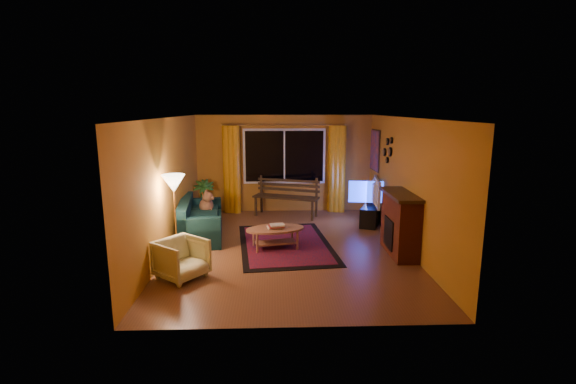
{
  "coord_description": "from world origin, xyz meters",
  "views": [
    {
      "loc": [
        -0.29,
        -7.73,
        2.68
      ],
      "look_at": [
        0.0,
        0.3,
        1.05
      ],
      "focal_mm": 26.0,
      "sensor_mm": 36.0,
      "label": 1
    }
  ],
  "objects_px": {
    "armchair": "(181,257)",
    "bench": "(286,207)",
    "sofa": "(201,218)",
    "tv_console": "(371,214)",
    "floor_lamp": "(175,219)",
    "coffee_table": "(275,238)"
  },
  "relations": [
    {
      "from": "sofa",
      "to": "tv_console",
      "type": "height_order",
      "value": "sofa"
    },
    {
      "from": "coffee_table",
      "to": "tv_console",
      "type": "bearing_deg",
      "value": 36.63
    },
    {
      "from": "bench",
      "to": "floor_lamp",
      "type": "bearing_deg",
      "value": -103.11
    },
    {
      "from": "armchair",
      "to": "bench",
      "type": "bearing_deg",
      "value": 13.76
    },
    {
      "from": "floor_lamp",
      "to": "bench",
      "type": "bearing_deg",
      "value": 56.46
    },
    {
      "from": "sofa",
      "to": "floor_lamp",
      "type": "distance_m",
      "value": 1.53
    },
    {
      "from": "bench",
      "to": "sofa",
      "type": "distance_m",
      "value": 2.43
    },
    {
      "from": "bench",
      "to": "armchair",
      "type": "distance_m",
      "value": 4.2
    },
    {
      "from": "sofa",
      "to": "tv_console",
      "type": "relative_size",
      "value": 1.81
    },
    {
      "from": "floor_lamp",
      "to": "armchair",
      "type": "bearing_deg",
      "value": -72.18
    },
    {
      "from": "bench",
      "to": "floor_lamp",
      "type": "xyz_separation_m",
      "value": [
        -2.02,
        -3.05,
        0.54
      ]
    },
    {
      "from": "tv_console",
      "to": "armchair",
      "type": "bearing_deg",
      "value": -119.29
    },
    {
      "from": "sofa",
      "to": "coffee_table",
      "type": "xyz_separation_m",
      "value": [
        1.56,
        -0.84,
        -0.19
      ]
    },
    {
      "from": "sofa",
      "to": "coffee_table",
      "type": "height_order",
      "value": "sofa"
    },
    {
      "from": "bench",
      "to": "coffee_table",
      "type": "distance_m",
      "value": 2.44
    },
    {
      "from": "coffee_table",
      "to": "floor_lamp",
      "type": "bearing_deg",
      "value": -160.32
    },
    {
      "from": "armchair",
      "to": "sofa",
      "type": "bearing_deg",
      "value": 40.41
    },
    {
      "from": "floor_lamp",
      "to": "tv_console",
      "type": "bearing_deg",
      "value": 29.91
    },
    {
      "from": "coffee_table",
      "to": "tv_console",
      "type": "height_order",
      "value": "tv_console"
    },
    {
      "from": "bench",
      "to": "floor_lamp",
      "type": "distance_m",
      "value": 3.7
    },
    {
      "from": "sofa",
      "to": "tv_console",
      "type": "distance_m",
      "value": 3.91
    },
    {
      "from": "armchair",
      "to": "coffee_table",
      "type": "distance_m",
      "value": 2.04
    }
  ]
}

